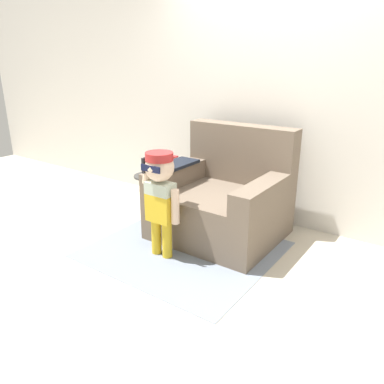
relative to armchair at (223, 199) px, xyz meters
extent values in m
plane|color=#BCB29E|center=(0.20, -0.13, -0.35)|extent=(10.00, 10.00, 0.00)
cube|color=silver|center=(0.20, 0.62, 0.95)|extent=(10.00, 0.05, 2.60)
cube|color=#6B5B4C|center=(0.00, -0.06, -0.12)|extent=(1.13, 1.00, 0.46)
cube|color=#6B5B4C|center=(0.00, 0.34, 0.39)|extent=(1.13, 0.20, 0.58)
cube|color=#6B5B4C|center=(-0.46, -0.16, 0.20)|extent=(0.20, 0.80, 0.19)
cube|color=#6B5B4C|center=(0.47, -0.16, 0.20)|extent=(0.20, 0.80, 0.19)
cube|color=black|center=(-0.46, -0.16, 0.31)|extent=(0.24, 0.55, 0.03)
cylinder|color=gold|center=(-0.25, -0.70, -0.19)|extent=(0.09, 0.09, 0.33)
cylinder|color=gold|center=(-0.13, -0.70, -0.19)|extent=(0.09, 0.09, 0.33)
cube|color=gold|center=(-0.19, -0.70, 0.10)|extent=(0.24, 0.14, 0.24)
cube|color=#B7C6B2|center=(-0.19, -0.70, 0.27)|extent=(0.24, 0.14, 0.10)
sphere|color=beige|center=(-0.19, -0.70, 0.45)|extent=(0.24, 0.24, 0.24)
cylinder|color=#B22828|center=(-0.19, -0.70, 0.54)|extent=(0.23, 0.23, 0.07)
cube|color=#B22828|center=(-0.19, -0.59, 0.52)|extent=(0.14, 0.11, 0.01)
cube|color=#0F1433|center=(-0.19, -0.81, 0.46)|extent=(0.19, 0.01, 0.05)
cylinder|color=beige|center=(-0.04, -0.70, 0.14)|extent=(0.07, 0.07, 0.29)
cylinder|color=beige|center=(-0.34, -0.70, 0.37)|extent=(0.10, 0.07, 0.18)
cube|color=black|center=(-0.33, -0.72, 0.45)|extent=(0.02, 0.07, 0.13)
cylinder|color=#333333|center=(-0.83, -0.13, -0.34)|extent=(0.21, 0.21, 0.02)
cylinder|color=#333333|center=(-0.83, -0.13, -0.12)|extent=(0.06, 0.06, 0.46)
cylinder|color=#333333|center=(-0.83, -0.13, 0.12)|extent=(0.32, 0.32, 0.02)
cube|color=gray|center=(-0.10, -0.51, -0.35)|extent=(1.56, 1.41, 0.01)
camera|label=1|loc=(1.72, -2.93, 1.27)|focal=35.00mm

